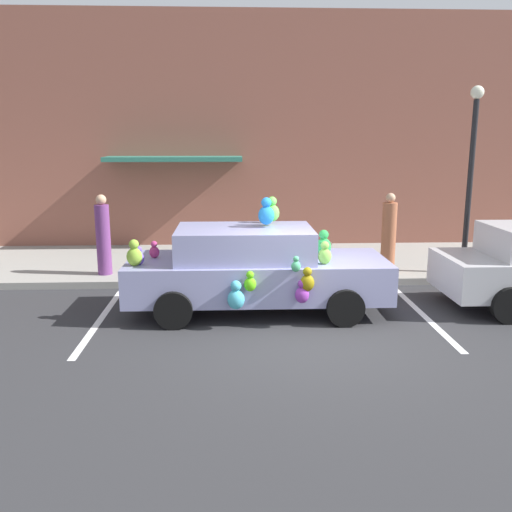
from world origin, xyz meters
TOP-DOWN VIEW (x-y plane):
  - ground_plane at (0.00, 0.00)m, footprint 60.00×60.00m
  - sidewalk at (0.00, 5.00)m, footprint 24.00×4.00m
  - storefront_building at (-0.03, 7.14)m, footprint 24.00×1.25m
  - parking_stripe_front at (2.06, 1.00)m, footprint 0.12×3.60m
  - parking_stripe_rear at (-3.67, 1.00)m, footprint 0.12×3.60m
  - plush_covered_car at (-0.96, 1.37)m, footprint 4.63×2.08m
  - teddy_bear_on_sidewalk at (0.75, 3.80)m, footprint 0.35×0.29m
  - street_lamp_post at (3.81, 3.50)m, footprint 0.28×0.28m
  - pedestrian_near_shopfront at (2.12, 3.62)m, footprint 0.32×0.32m
  - pedestrian_walking_past at (-4.17, 3.69)m, footprint 0.31×0.31m

SIDE VIEW (x-z plane):
  - ground_plane at x=0.00m, z-range 0.00..0.00m
  - parking_stripe_front at x=2.06m, z-range 0.00..0.01m
  - parking_stripe_rear at x=-3.67m, z-range 0.00..0.01m
  - sidewalk at x=0.00m, z-range 0.00..0.15m
  - teddy_bear_on_sidewalk at x=0.75m, z-range 0.12..0.79m
  - plush_covered_car at x=-0.96m, z-range -0.23..1.84m
  - pedestrian_near_shopfront at x=2.12m, z-range 0.09..1.86m
  - pedestrian_walking_past at x=-4.17m, z-range 0.10..1.86m
  - street_lamp_post at x=3.81m, z-range 0.59..4.61m
  - storefront_building at x=-0.03m, z-range -0.01..6.39m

